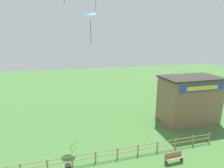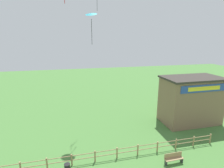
{
  "view_description": "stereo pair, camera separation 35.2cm",
  "coord_description": "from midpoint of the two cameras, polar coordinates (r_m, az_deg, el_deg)",
  "views": [
    {
      "loc": [
        -4.14,
        -7.21,
        10.81
      ],
      "look_at": [
        0.0,
        8.41,
        6.7
      ],
      "focal_mm": 28.0,
      "sensor_mm": 36.0,
      "label": 1
    },
    {
      "loc": [
        -3.8,
        -7.29,
        10.81
      ],
      "look_at": [
        0.0,
        8.41,
        6.7
      ],
      "focal_mm": 28.0,
      "sensor_mm": 36.0,
      "label": 2
    }
  ],
  "objects": [
    {
      "name": "wooden_fence",
      "position": [
        17.5,
        1.18,
        -21.34
      ],
      "size": [
        20.83,
        0.14,
        1.1
      ],
      "color": "#9E7F56",
      "rests_on": "ground_plane"
    },
    {
      "name": "seaside_building",
      "position": [
        25.42,
        23.43,
        -4.59
      ],
      "size": [
        7.6,
        4.37,
        6.18
      ],
      "color": "#84664C",
      "rests_on": "ground_plane"
    },
    {
      "name": "park_bench_near_fence",
      "position": [
        17.93,
        18.95,
        -21.61
      ],
      "size": [
        1.76,
        0.42,
        0.98
      ],
      "color": "#9E7F56",
      "rests_on": "ground_plane"
    },
    {
      "name": "kite_cyan_delta",
      "position": [
        21.48,
        -7.63,
        21.58
      ],
      "size": [
        1.79,
        1.77,
        3.69
      ],
      "color": "#2DB2C6"
    }
  ]
}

